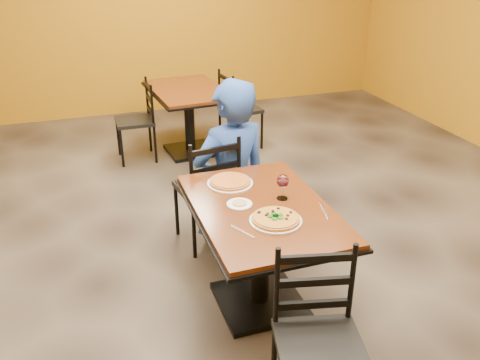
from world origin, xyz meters
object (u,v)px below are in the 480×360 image
object	(u,v)px
chair_second_right	(241,109)
side_plate	(239,204)
plate_far	(230,183)
pizza_far	(230,181)
wine_glass	(283,186)
diner	(231,163)
plate_main	(276,221)
chair_main_far	(206,189)
chair_second_left	(135,122)
table_main	(261,233)
chair_main_near	(320,349)
pizza_main	(276,218)
table_second	(189,106)

from	to	relation	value
chair_second_right	side_plate	xyz separation A→B (m)	(-0.94, -2.73, 0.30)
plate_far	pizza_far	bearing A→B (deg)	180.00
wine_glass	diner	bearing A→B (deg)	95.34
plate_main	side_plate	distance (m)	0.29
chair_main_far	wine_glass	xyz separation A→B (m)	(0.28, -0.84, 0.37)
chair_second_right	pizza_far	world-z (taller)	chair_second_right
chair_second_left	chair_second_right	world-z (taller)	chair_second_right
table_main	chair_main_near	size ratio (longest dim) A/B	1.33
plate_main	side_plate	size ratio (longest dim) A/B	1.94
chair_main_far	pizza_far	bearing A→B (deg)	85.15
chair_main_near	side_plate	bearing A→B (deg)	107.55
chair_main_far	plate_far	xyz separation A→B (m)	(0.03, -0.53, 0.29)
table_main	plate_main	distance (m)	0.28
table_main	pizza_far	size ratio (longest dim) A/B	4.39
diner	chair_second_right	bearing A→B (deg)	-123.15
chair_main_near	plate_main	world-z (taller)	chair_main_near
table_main	chair_main_near	distance (m)	0.95
side_plate	chair_second_right	bearing A→B (deg)	71.04
chair_main_near	chair_second_left	world-z (taller)	chair_main_near
plate_main	plate_far	world-z (taller)	same
chair_main_far	diner	xyz separation A→B (m)	(0.20, -0.02, 0.20)
table_main	chair_second_right	distance (m)	2.90
pizza_main	pizza_far	size ratio (longest dim) A/B	1.01
pizza_far	side_plate	xyz separation A→B (m)	(-0.04, -0.30, -0.02)
chair_second_right	pizza_main	distance (m)	3.11
chair_second_left	pizza_far	size ratio (longest dim) A/B	3.13
table_second	wine_glass	world-z (taller)	wine_glass
chair_second_left	wine_glass	distance (m)	2.82
wine_glass	chair_main_near	bearing A→B (deg)	-102.06
chair_main_far	wine_glass	world-z (taller)	chair_main_far
table_second	pizza_main	size ratio (longest dim) A/B	4.27
chair_main_near	plate_main	size ratio (longest dim) A/B	2.98
chair_main_far	chair_main_near	bearing A→B (deg)	84.14
diner	side_plate	xyz separation A→B (m)	(-0.21, -0.82, 0.09)
pizza_far	wine_glass	distance (m)	0.40
chair_main_far	diner	world-z (taller)	diner
table_main	pizza_far	distance (m)	0.43
plate_main	pizza_far	bearing A→B (deg)	100.02
chair_main_near	chair_second_left	distance (m)	3.75
table_second	pizza_main	bearing A→B (deg)	-93.65
table_second	chair_main_near	size ratio (longest dim) A/B	1.31
side_plate	chair_main_near	bearing A→B (deg)	-85.87
chair_second_left	plate_far	size ratio (longest dim) A/B	2.83
chair_second_left	diner	xyz separation A→B (m)	(0.49, -1.91, 0.23)
chair_main_far	pizza_main	xyz separation A→B (m)	(0.13, -1.09, 0.30)
chair_main_far	chair_second_left	xyz separation A→B (m)	(-0.29, 1.89, -0.03)
table_main	chair_second_left	world-z (taller)	chair_second_left
chair_second_right	chair_second_left	bearing A→B (deg)	82.45
table_main	table_second	size ratio (longest dim) A/B	1.01
table_second	diner	xyz separation A→B (m)	(-0.12, -1.91, 0.12)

